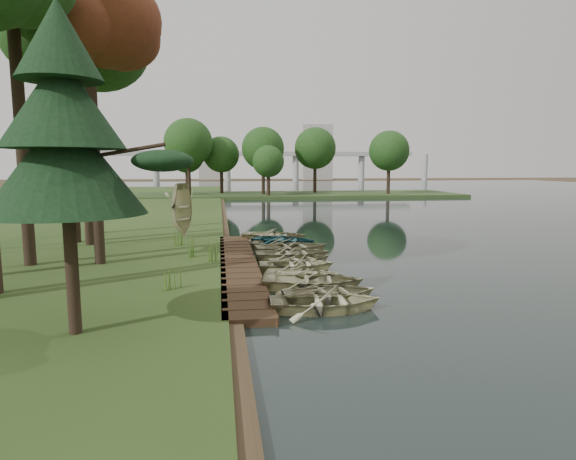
{
  "coord_description": "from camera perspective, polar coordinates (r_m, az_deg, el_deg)",
  "views": [
    {
      "loc": [
        -2.39,
        -20.89,
        4.52
      ],
      "look_at": [
        0.71,
        0.86,
        1.59
      ],
      "focal_mm": 30.0,
      "sensor_mm": 36.0,
      "label": 1
    }
  ],
  "objects": [
    {
      "name": "pine_tree",
      "position": [
        12.99,
        -25.07,
        10.66
      ],
      "size": [
        3.8,
        3.8,
        8.13
      ],
      "color": "black",
      "rests_on": "bank"
    },
    {
      "name": "rowboat_1",
      "position": [
        16.26,
        5.03,
        -7.17
      ],
      "size": [
        3.4,
        2.56,
        0.66
      ],
      "primitive_type": "imported",
      "rotation": [
        0.0,
        0.0,
        1.66
      ],
      "color": "#BAB587",
      "rests_on": "water"
    },
    {
      "name": "rowboat_10",
      "position": [
        28.92,
        -1.66,
        -0.48
      ],
      "size": [
        4.5,
        3.76,
        0.8
      ],
      "primitive_type": "imported",
      "rotation": [
        0.0,
        0.0,
        1.28
      ],
      "color": "#BAB587",
      "rests_on": "water"
    },
    {
      "name": "tree_2",
      "position": [
        22.86,
        -22.63,
        21.55
      ],
      "size": [
        4.35,
        4.35,
        11.93
      ],
      "color": "black",
      "rests_on": "bank"
    },
    {
      "name": "tree_6",
      "position": [
        33.24,
        -22.39,
        18.99
      ],
      "size": [
        4.62,
        4.62,
        13.21
      ],
      "color": "black",
      "rests_on": "bank"
    },
    {
      "name": "rowboat_2",
      "position": [
        17.67,
        2.96,
        -5.77
      ],
      "size": [
        4.13,
        3.28,
        0.77
      ],
      "primitive_type": "imported",
      "rotation": [
        0.0,
        0.0,
        1.39
      ],
      "color": "#BAB587",
      "rests_on": "water"
    },
    {
      "name": "ground",
      "position": [
        21.51,
        -1.56,
        -4.53
      ],
      "size": [
        300.0,
        300.0,
        0.0
      ],
      "primitive_type": "plane",
      "color": "#3D2F1D"
    },
    {
      "name": "reeds_1",
      "position": [
        21.58,
        -8.97,
        -2.41
      ],
      "size": [
        0.6,
        0.6,
        1.0
      ],
      "primitive_type": "cone",
      "color": "#3F661E",
      "rests_on": "bank"
    },
    {
      "name": "rowboat_9",
      "position": [
        27.15,
        -0.52,
        -1.07
      ],
      "size": [
        4.31,
        3.77,
        0.74
      ],
      "primitive_type": "imported",
      "rotation": [
        0.0,
        0.0,
        1.17
      ],
      "color": "#296C74",
      "rests_on": "water"
    },
    {
      "name": "reeds_2",
      "position": [
        22.83,
        -11.32,
        -1.97
      ],
      "size": [
        0.6,
        0.6,
        0.96
      ],
      "primitive_type": "cone",
      "color": "#3F661E",
      "rests_on": "bank"
    },
    {
      "name": "water",
      "position": [
        52.36,
        30.15,
        1.66
      ],
      "size": [
        130.0,
        200.0,
        0.05
      ],
      "primitive_type": "cube",
      "color": "black",
      "rests_on": "ground"
    },
    {
      "name": "rowboat_5",
      "position": [
        21.96,
        1.56,
        -3.3
      ],
      "size": [
        3.6,
        3.06,
        0.63
      ],
      "primitive_type": "imported",
      "rotation": [
        0.0,
        0.0,
        1.91
      ],
      "color": "#BAB587",
      "rests_on": "water"
    },
    {
      "name": "far_trees",
      "position": [
        71.26,
        -2.47,
        9.14
      ],
      "size": [
        45.6,
        5.6,
        8.8
      ],
      "color": "black",
      "rests_on": "peninsula"
    },
    {
      "name": "rowboat_7",
      "position": [
        24.75,
        0.48,
        -1.87
      ],
      "size": [
        4.07,
        3.1,
        0.79
      ],
      "primitive_type": "imported",
      "rotation": [
        0.0,
        0.0,
        1.67
      ],
      "color": "#BAB587",
      "rests_on": "water"
    },
    {
      "name": "rowboat_8",
      "position": [
        26.1,
        -0.94,
        -1.51
      ],
      "size": [
        3.78,
        3.21,
        0.66
      ],
      "primitive_type": "imported",
      "rotation": [
        0.0,
        0.0,
        1.24
      ],
      "color": "#BAB587",
      "rests_on": "water"
    },
    {
      "name": "peninsula",
      "position": [
        71.77,
        0.22,
        4.18
      ],
      "size": [
        50.0,
        14.0,
        0.45
      ],
      "primitive_type": "cube",
      "color": "#2E441E",
      "rests_on": "ground"
    },
    {
      "name": "reeds_0",
      "position": [
        17.1,
        -13.52,
        -5.31
      ],
      "size": [
        0.6,
        0.6,
        0.92
      ],
      "primitive_type": "cone",
      "color": "#3F661E",
      "rests_on": "bank"
    },
    {
      "name": "rowboat_4",
      "position": [
        20.68,
        1.04,
        -3.92
      ],
      "size": [
        3.34,
        2.43,
        0.68
      ],
      "primitive_type": "imported",
      "rotation": [
        0.0,
        0.0,
        1.54
      ],
      "color": "#BAB587",
      "rests_on": "water"
    },
    {
      "name": "rowboat_0",
      "position": [
        15.13,
        4.43,
        -8.17
      ],
      "size": [
        3.64,
        2.69,
        0.73
      ],
      "primitive_type": "imported",
      "rotation": [
        0.0,
        0.0,
        1.52
      ],
      "color": "#BAB587",
      "rests_on": "water"
    },
    {
      "name": "rowboat_6",
      "position": [
        23.11,
        0.58,
        -2.6
      ],
      "size": [
        3.66,
        2.64,
        0.75
      ],
      "primitive_type": "imported",
      "rotation": [
        0.0,
        0.0,
        1.59
      ],
      "color": "#BAB587",
      "rests_on": "water"
    },
    {
      "name": "rowboat_3",
      "position": [
        19.02,
        1.75,
        -5.02
      ],
      "size": [
        3.53,
        2.97,
        0.62
      ],
      "primitive_type": "imported",
      "rotation": [
        0.0,
        0.0,
        1.26
      ],
      "color": "#BAB587",
      "rests_on": "water"
    },
    {
      "name": "building_b",
      "position": [
        165.92,
        -9.11,
        8.03
      ],
      "size": [
        8.0,
        8.0,
        12.0
      ],
      "primitive_type": "cube",
      "color": "#A5A5A0",
      "rests_on": "ground"
    },
    {
      "name": "reeds_3",
      "position": [
        26.27,
        -12.89,
        -0.63
      ],
      "size": [
        0.6,
        0.6,
        1.09
      ],
      "primitive_type": "cone",
      "color": "#3F661E",
      "rests_on": "bank"
    },
    {
      "name": "boardwalk",
      "position": [
        21.36,
        -5.85,
        -4.24
      ],
      "size": [
        1.6,
        16.0,
        0.3
      ],
      "primitive_type": "cube",
      "color": "#372515",
      "rests_on": "ground"
    },
    {
      "name": "tree_4",
      "position": [
        28.45,
        -23.53,
        19.64
      ],
      "size": [
        4.94,
        4.94,
        12.65
      ],
      "color": "black",
      "rests_on": "bank"
    },
    {
      "name": "bridge",
      "position": [
        141.68,
        -2.19,
        8.65
      ],
      "size": [
        95.9,
        4.0,
        8.6
      ],
      "color": "#A5A5A0",
      "rests_on": "ground"
    },
    {
      "name": "stored_rowboat",
      "position": [
        28.92,
        -12.34,
        -0.29
      ],
      "size": [
        3.97,
        3.81,
        0.67
      ],
      "primitive_type": "imported",
      "rotation": [
        3.14,
        0.0,
        0.91
      ],
      "color": "#BAB587",
      "rests_on": "bank"
    },
    {
      "name": "building_a",
      "position": [
        164.18,
        3.3,
        9.17
      ],
      "size": [
        10.0,
        8.0,
        18.0
      ],
      "primitive_type": "cube",
      "color": "#A5A5A0",
      "rests_on": "ground"
    },
    {
      "name": "tree_5",
      "position": [
        30.25,
        -25.17,
        23.42
      ],
      "size": [
        5.25,
        5.25,
        15.21
      ],
      "color": "black",
      "rests_on": "bank"
    }
  ]
}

